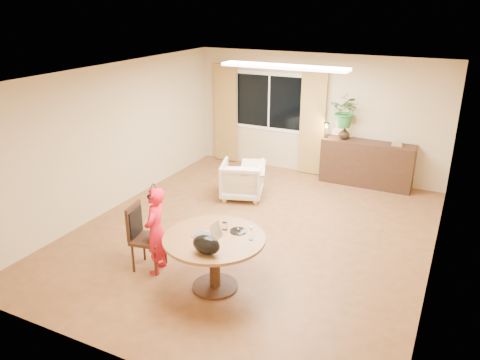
{
  "coord_description": "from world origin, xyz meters",
  "views": [
    {
      "loc": [
        2.86,
        -6.29,
        3.61
      ],
      "look_at": [
        -0.13,
        -0.2,
        0.99
      ],
      "focal_mm": 35.0,
      "sensor_mm": 36.0,
      "label": 1
    }
  ],
  "objects_px": {
    "dining_chair": "(148,238)",
    "child": "(156,231)",
    "dining_table": "(214,248)",
    "armchair": "(242,180)",
    "sideboard": "(366,164)"
  },
  "relations": [
    {
      "from": "dining_chair",
      "to": "child",
      "type": "bearing_deg",
      "value": -15.0
    },
    {
      "from": "dining_table",
      "to": "armchair",
      "type": "bearing_deg",
      "value": 109.23
    },
    {
      "from": "dining_chair",
      "to": "child",
      "type": "xyz_separation_m",
      "value": [
        0.15,
        -0.01,
        0.15
      ]
    },
    {
      "from": "child",
      "to": "armchair",
      "type": "xyz_separation_m",
      "value": [
        -0.09,
        2.92,
        -0.27
      ]
    },
    {
      "from": "child",
      "to": "sideboard",
      "type": "bearing_deg",
      "value": 143.76
    },
    {
      "from": "dining_chair",
      "to": "dining_table",
      "type": "bearing_deg",
      "value": -11.75
    },
    {
      "from": "dining_chair",
      "to": "armchair",
      "type": "distance_m",
      "value": 2.92
    },
    {
      "from": "dining_chair",
      "to": "sideboard",
      "type": "distance_m",
      "value": 5.07
    },
    {
      "from": "dining_table",
      "to": "child",
      "type": "bearing_deg",
      "value": 179.28
    },
    {
      "from": "sideboard",
      "to": "armchair",
      "type": "bearing_deg",
      "value": -139.7
    },
    {
      "from": "dining_table",
      "to": "dining_chair",
      "type": "height_order",
      "value": "dining_chair"
    },
    {
      "from": "child",
      "to": "armchair",
      "type": "height_order",
      "value": "child"
    },
    {
      "from": "dining_table",
      "to": "armchair",
      "type": "height_order",
      "value": "dining_table"
    },
    {
      "from": "dining_table",
      "to": "sideboard",
      "type": "xyz_separation_m",
      "value": [
        0.99,
        4.65,
        -0.13
      ]
    },
    {
      "from": "dining_chair",
      "to": "armchair",
      "type": "xyz_separation_m",
      "value": [
        0.06,
        2.91,
        -0.12
      ]
    }
  ]
}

